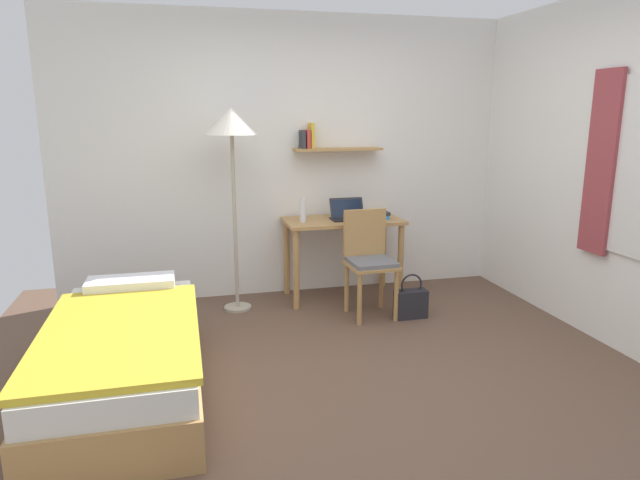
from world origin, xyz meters
name	(u,v)px	position (x,y,z in m)	size (l,w,h in m)	color
ground_plane	(360,383)	(0.00, 0.00, 0.00)	(5.28, 5.28, 0.00)	brown
wall_back	(296,158)	(0.00, 2.02, 1.30)	(4.40, 0.27, 2.60)	white
bed	(125,357)	(-1.46, 0.23, 0.24)	(0.90, 1.86, 0.54)	#B2844C
desk	(343,234)	(0.37, 1.70, 0.61)	(1.08, 0.55, 0.75)	#B2844C
desk_chair	(369,258)	(0.46, 1.20, 0.50)	(0.41, 0.41, 0.90)	#B2844C
standing_lamp	(232,131)	(-0.63, 1.60, 1.57)	(0.44, 0.44, 1.76)	#B2A893
laptop	(348,214)	(0.41, 1.69, 0.80)	(0.32, 0.21, 0.19)	black
water_bottle	(303,210)	(-0.02, 1.66, 0.86)	(0.06, 0.06, 0.22)	silver
book_stack	(379,215)	(0.72, 1.69, 0.78)	(0.16, 0.23, 0.06)	#3384C6
handbag	(411,303)	(0.78, 1.02, 0.13)	(0.27, 0.12, 0.39)	#232328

